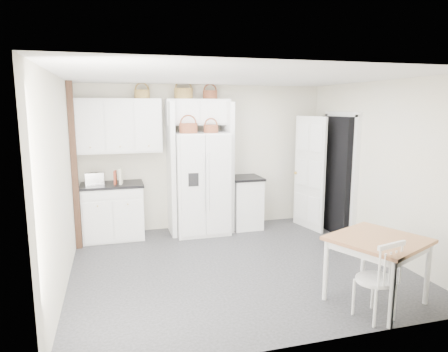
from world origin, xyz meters
name	(u,v)px	position (x,y,z in m)	size (l,w,h in m)	color
floor	(237,265)	(0.00, 0.00, 0.00)	(4.50, 4.50, 0.00)	#252528
ceiling	(238,77)	(0.00, 0.00, 2.60)	(4.50, 4.50, 0.00)	white
wall_back	(204,157)	(0.00, 2.00, 1.30)	(4.50, 4.50, 0.00)	beige
wall_left	(60,183)	(-2.25, 0.00, 1.30)	(4.00, 4.00, 0.00)	beige
wall_right	(379,168)	(2.25, 0.00, 1.30)	(4.00, 4.00, 0.00)	beige
refrigerator	(201,183)	(-0.15, 1.63, 0.89)	(0.92, 0.74, 1.78)	white
base_cab_left	(113,212)	(-1.66, 1.70, 0.45)	(0.98, 0.62, 0.91)	white
base_cab_right	(245,203)	(0.70, 1.70, 0.46)	(0.52, 0.62, 0.91)	white
dining_table	(376,270)	(1.21, -1.45, 0.38)	(0.92, 0.92, 0.76)	#A56744
windsor_chair	(375,280)	(0.97, -1.75, 0.43)	(0.42, 0.38, 0.85)	white
counter_left	(112,185)	(-1.66, 1.70, 0.93)	(1.02, 0.66, 0.04)	black
counter_right	(245,178)	(0.70, 1.70, 0.93)	(0.56, 0.66, 0.04)	black
toaster	(94,179)	(-1.93, 1.67, 1.05)	(0.29, 0.17, 0.20)	silver
cookbook_red	(115,178)	(-1.60, 1.62, 1.06)	(0.03, 0.15, 0.23)	#9C3922
cookbook_cream	(121,176)	(-1.51, 1.62, 1.08)	(0.04, 0.18, 0.26)	beige
basket_upper_c	(142,94)	(-1.10, 1.83, 2.42)	(0.25, 0.25, 0.15)	brown
basket_bridge_a	(183,94)	(-0.40, 1.83, 2.44)	(0.32, 0.32, 0.18)	brown
basket_bridge_b	(210,95)	(0.07, 1.83, 2.42)	(0.26, 0.26, 0.15)	brown
basket_fridge_a	(188,128)	(-0.38, 1.53, 1.86)	(0.31, 0.31, 0.16)	brown
basket_fridge_b	(211,129)	(0.01, 1.53, 1.85)	(0.25, 0.25, 0.13)	brown
upper_cabinet	(119,126)	(-1.50, 1.83, 1.90)	(1.40, 0.34, 0.90)	white
bridge_cabinet	(198,112)	(-0.15, 1.83, 2.12)	(1.12, 0.34, 0.45)	white
fridge_panel_left	(171,169)	(-0.66, 1.70, 1.15)	(0.08, 0.60, 2.30)	white
fridge_panel_right	(228,167)	(0.36, 1.70, 1.15)	(0.08, 0.60, 2.30)	white
trim_post	(74,167)	(-2.20, 1.35, 1.30)	(0.09, 0.09, 2.60)	black
doorway_void	(337,175)	(2.16, 1.00, 1.02)	(0.18, 0.85, 2.05)	black
door_slab	(309,173)	(1.80, 1.33, 1.02)	(0.80, 0.04, 2.05)	white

